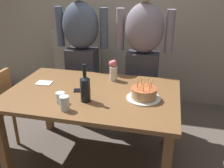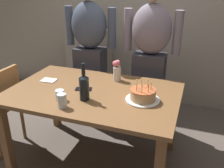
% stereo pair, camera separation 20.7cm
% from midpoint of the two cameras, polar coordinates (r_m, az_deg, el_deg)
% --- Properties ---
extents(ground_plane, '(10.00, 10.00, 0.00)m').
position_cam_midpoint_polar(ground_plane, '(2.58, -6.44, -16.96)').
color(ground_plane, '#564C44').
extents(back_wall, '(5.20, 0.10, 2.60)m').
position_cam_midpoint_polar(back_wall, '(3.48, 1.43, 17.34)').
color(back_wall, '#9E9384').
rests_on(back_wall, ground_plane).
extents(dining_table, '(1.50, 0.96, 0.74)m').
position_cam_midpoint_polar(dining_table, '(2.22, -7.18, -4.19)').
color(dining_table, brown).
rests_on(dining_table, ground_plane).
extents(birthday_cake, '(0.28, 0.28, 0.17)m').
position_cam_midpoint_polar(birthday_cake, '(2.03, 4.46, -2.35)').
color(birthday_cake, white).
rests_on(birthday_cake, dining_table).
extents(water_glass_near, '(0.07, 0.07, 0.09)m').
position_cam_midpoint_polar(water_glass_near, '(2.03, -14.68, -3.15)').
color(water_glass_near, silver).
rests_on(water_glass_near, dining_table).
extents(water_glass_far, '(0.07, 0.07, 0.11)m').
position_cam_midpoint_polar(water_glass_far, '(1.91, -13.98, -4.41)').
color(water_glass_far, silver).
rests_on(water_glass_far, dining_table).
extents(wine_bottle, '(0.08, 0.08, 0.31)m').
position_cam_midpoint_polar(wine_bottle, '(1.99, -9.29, -0.87)').
color(wine_bottle, black).
rests_on(wine_bottle, dining_table).
extents(cell_phone, '(0.16, 0.11, 0.01)m').
position_cam_midpoint_polar(cell_phone, '(2.22, -9.60, -1.50)').
color(cell_phone, black).
rests_on(cell_phone, dining_table).
extents(napkin_stack, '(0.15, 0.12, 0.01)m').
position_cam_midpoint_polar(napkin_stack, '(2.45, -17.78, 0.17)').
color(napkin_stack, white).
rests_on(napkin_stack, dining_table).
extents(flower_vase, '(0.09, 0.08, 0.21)m').
position_cam_midpoint_polar(flower_vase, '(2.38, -2.20, 3.29)').
color(flower_vase, silver).
rests_on(flower_vase, dining_table).
extents(person_man_bearded, '(0.61, 0.27, 1.66)m').
position_cam_midpoint_polar(person_man_bearded, '(2.88, -9.07, 7.11)').
color(person_man_bearded, '#33333D').
rests_on(person_man_bearded, ground_plane).
extents(person_woman_cardigan, '(0.61, 0.27, 1.66)m').
position_cam_midpoint_polar(person_woman_cardigan, '(2.69, 4.96, 6.21)').
color(person_woman_cardigan, '#33333D').
rests_on(person_woman_cardigan, ground_plane).
extents(shelf_cabinet, '(0.60, 0.30, 1.27)m').
position_cam_midpoint_polar(shelf_cabinet, '(3.63, -9.45, 4.71)').
color(shelf_cabinet, '#9E9384').
rests_on(shelf_cabinet, ground_plane).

